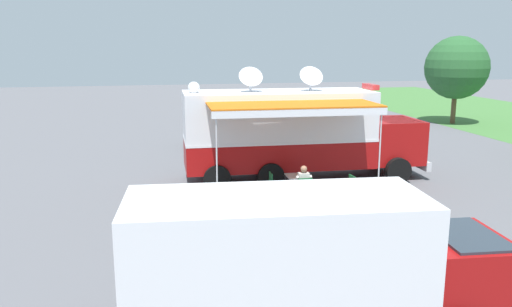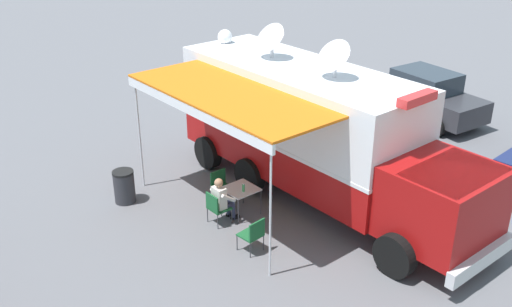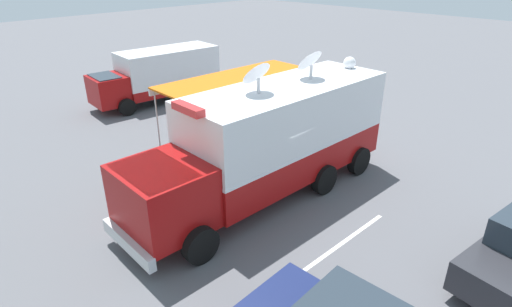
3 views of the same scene
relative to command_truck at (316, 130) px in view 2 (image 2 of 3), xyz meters
The scene contains 11 objects.
ground_plane 2.09m from the command_truck, 94.62° to the right, with size 100.00×100.00×0.00m, color #5B5B60.
lot_stripe 3.97m from the command_truck, 162.01° to the left, with size 0.12×4.80×0.01m, color silver.
command_truck is the anchor object (origin of this frame).
folding_table 2.55m from the command_truck, 15.54° to the right, with size 0.83×0.83×0.73m.
water_bottle 2.48m from the command_truck, 10.92° to the right, with size 0.07×0.07×0.22m.
folding_chair_at_table 3.31m from the command_truck, 11.64° to the right, with size 0.50×0.50×0.87m.
folding_chair_beside_table 2.92m from the command_truck, 34.43° to the right, with size 0.50×0.50×0.87m.
folding_chair_spare_by_truck 3.50m from the command_truck, 17.19° to the left, with size 0.51×0.51×0.87m.
seated_responder 3.08m from the command_truck, 12.28° to the right, with size 0.67×0.57×1.25m.
trash_bin 5.34m from the command_truck, 37.87° to the right, with size 0.57×0.57×0.91m.
car_behind_truck 7.44m from the command_truck, behind, with size 2.46×4.41×1.76m.
Camera 2 is at (10.74, 10.29, 7.90)m, focal length 41.15 mm.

